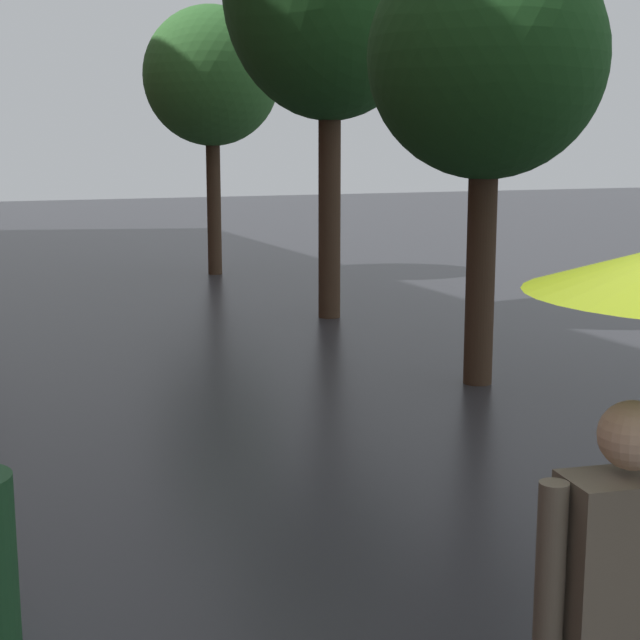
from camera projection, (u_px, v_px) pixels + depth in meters
street_tree_1 at (487, 60)px, 9.21m from camera, size 2.27×2.27×4.31m
street_tree_3 at (211, 77)px, 17.24m from camera, size 2.41×2.41×4.75m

